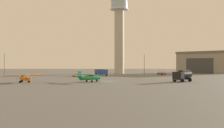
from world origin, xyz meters
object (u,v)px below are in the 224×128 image
Objects in this scene: truck_box_blue at (101,72)px; light_post_west at (4,62)px; airplane_green at (90,77)px; light_post_east at (144,63)px; car_red at (162,73)px; car_yellow at (76,75)px; airplane_orange at (24,77)px; control_tower at (119,29)px; truck_fuel_tanker_black at (183,75)px.

light_post_west is at bearing -135.53° from truck_box_blue.
airplane_green is 52.14m from light_post_east.
truck_box_blue is 1.32× the size of car_red.
truck_box_blue is at bearing -62.18° from car_yellow.
truck_box_blue is 1.39× the size of car_yellow.
airplane_orange is at bearing 143.43° from airplane_green.
control_tower is at bearing 17.91° from light_post_west.
car_red is at bearing 75.76° from truck_box_blue.
truck_fuel_tanker_black is 77.18m from light_post_west.
truck_fuel_tanker_black is 1.27× the size of car_yellow.
control_tower is 6.52× the size of truck_box_blue.
light_post_east reaches higher than truck_box_blue.
airplane_green is at bearing -99.65° from control_tower.
car_red is at bearing 0.04° from light_post_west.
control_tower is 5.13× the size of airplane_green.
car_yellow is (-35.12, -14.72, 0.00)m from car_red.
car_yellow is (-17.52, -30.83, -21.46)m from control_tower.
truck_fuel_tanker_black reaches higher than car_red.
car_yellow is at bearing -24.31° from light_post_west.
light_post_east reaches higher than airplane_green.
truck_box_blue is 0.65× the size of light_post_west.
airplane_orange is 0.96× the size of light_post_east.
control_tower is 4.53× the size of light_post_east.
truck_fuel_tanker_black is at bearing -34.19° from light_post_west.
light_post_east is (36.70, 49.38, 4.08)m from airplane_orange.
light_post_west is at bearing 61.56° from car_yellow.
airplane_green is 52.63m from car_red.
car_red is 38.08m from car_yellow.
airplane_green is 1.68× the size of car_red.
truck_box_blue is at bearing 43.91° from airplane_green.
car_yellow is (8.64, 31.65, -0.57)m from airplane_orange.
car_red is at bearing 15.01° from airplane_green.
light_post_east is at bearing -69.26° from airplane_orange.
light_post_west is (-50.01, -16.16, -16.50)m from control_tower.
car_red and car_yellow have the same top height.
car_yellow is 0.50× the size of light_post_east.
control_tower is 32.09m from car_red.
car_yellow is 0.47× the size of light_post_west.
car_yellow is at bearing -91.43° from truck_box_blue.
control_tower reaches higher than light_post_west.
airplane_orange is 40.02m from truck_fuel_tanker_black.
car_yellow is 35.99m from light_post_west.
truck_box_blue is at bearing -147.56° from light_post_east.
light_post_west reaches higher than truck_fuel_tanker_black.
light_post_east is at bearing 2.89° from light_post_west.
airplane_green reaches higher than truck_box_blue.
control_tower is at bearing -55.36° from airplane_orange.
airplane_green is at bearing -116.27° from airplane_orange.
truck_box_blue is (-8.37, -25.12, -20.68)m from control_tower.
truck_fuel_tanker_black is 0.60× the size of light_post_west.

